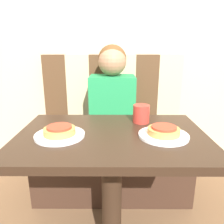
# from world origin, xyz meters

# --- Properties ---
(wall_back) EXTENTS (7.00, 0.05, 2.60)m
(wall_back) POSITION_xyz_m (0.00, 0.98, 1.30)
(wall_back) COLOR #C6B28E
(wall_back) RESTS_ON ground_plane
(booth_seat) EXTENTS (1.14, 0.58, 0.49)m
(booth_seat) POSITION_xyz_m (0.00, 0.64, 0.24)
(booth_seat) COLOR #382319
(booth_seat) RESTS_ON ground_plane
(booth_backrest) EXTENTS (1.14, 0.08, 0.56)m
(booth_backrest) POSITION_xyz_m (0.00, 0.89, 0.77)
(booth_backrest) COLOR #4C331E
(booth_backrest) RESTS_ON booth_seat
(dining_table) EXTENTS (0.87, 0.59, 0.72)m
(dining_table) POSITION_xyz_m (0.00, 0.00, 0.60)
(dining_table) COLOR black
(dining_table) RESTS_ON ground_plane
(person) EXTENTS (0.33, 0.25, 0.64)m
(person) POSITION_xyz_m (0.00, 0.64, 0.80)
(person) COLOR #1E8447
(person) RESTS_ON booth_seat
(plate_left) EXTENTS (0.22, 0.22, 0.01)m
(plate_left) POSITION_xyz_m (-0.23, -0.03, 0.72)
(plate_left) COLOR white
(plate_left) RESTS_ON dining_table
(plate_right) EXTENTS (0.22, 0.22, 0.01)m
(plate_right) POSITION_xyz_m (0.23, -0.03, 0.72)
(plate_right) COLOR white
(plate_right) RESTS_ON dining_table
(pizza_left) EXTENTS (0.14, 0.14, 0.04)m
(pizza_left) POSITION_xyz_m (-0.23, -0.03, 0.75)
(pizza_left) COLOR #C68E47
(pizza_left) RESTS_ON plate_left
(pizza_right) EXTENTS (0.14, 0.14, 0.04)m
(pizza_right) POSITION_xyz_m (0.23, -0.03, 0.75)
(pizza_right) COLOR #C68E47
(pizza_right) RESTS_ON plate_right
(drinking_cup) EXTENTS (0.09, 0.09, 0.09)m
(drinking_cup) POSITION_xyz_m (0.15, 0.16, 0.76)
(drinking_cup) COLOR #B23328
(drinking_cup) RESTS_ON dining_table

